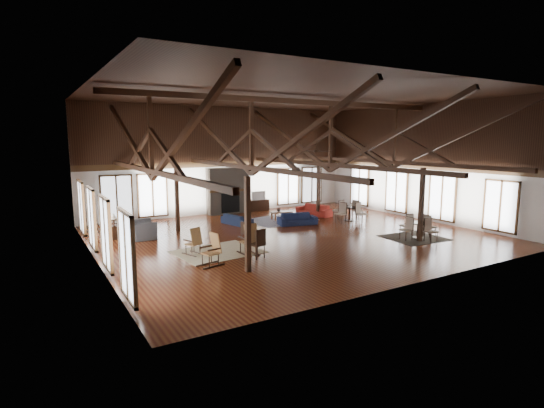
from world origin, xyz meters
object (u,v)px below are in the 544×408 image
sofa_navy_left (237,219)px  tv_console (258,205)px  sofa_navy_front (297,219)px  armchair (142,230)px  sofa_orange (314,210)px  coffee_table (281,212)px  cafe_table_far (349,211)px  cafe_table_near (418,227)px

sofa_navy_left → tv_console: bearing=-56.6°
sofa_navy_front → tv_console: tv_console is taller
sofa_navy_left → armchair: (-4.81, -0.70, 0.12)m
sofa_orange → tv_console: size_ratio=1.62×
sofa_orange → coffee_table: (-2.21, -0.10, 0.08)m
sofa_navy_left → cafe_table_far: bearing=-124.7°
coffee_table → tv_console: bearing=98.7°
sofa_navy_left → coffee_table: 2.62m
armchair → cafe_table_far: size_ratio=0.59×
cafe_table_near → tv_console: (-2.36, 9.84, -0.16)m
coffee_table → tv_console: size_ratio=0.98×
armchair → cafe_table_near: 11.75m
armchair → cafe_table_far: cafe_table_far is taller
tv_console → armchair: bearing=-153.2°
tv_console → sofa_navy_left: bearing=-132.8°
sofa_navy_front → armchair: size_ratio=1.63×
sofa_navy_front → cafe_table_near: bearing=-48.1°
sofa_orange → tv_console: bearing=-165.5°
armchair → tv_console: 8.73m
coffee_table → armchair: 7.46m
sofa_navy_front → armchair: 7.42m
armchair → tv_console: size_ratio=0.93×
sofa_orange → armchair: (-9.63, -0.85, 0.08)m
coffee_table → cafe_table_near: (2.74, -6.65, 0.10)m
sofa_orange → armchair: armchair is taller
armchair → tv_console: armchair is taller
sofa_orange → cafe_table_near: (0.52, -6.76, 0.18)m
armchair → sofa_navy_front: bearing=-95.8°
sofa_navy_front → tv_console: 4.81m
sofa_orange → tv_console: 3.59m
sofa_navy_left → sofa_orange: size_ratio=0.87×
sofa_navy_left → sofa_orange: 4.83m
sofa_navy_left → armchair: size_ratio=1.50×
sofa_navy_left → sofa_orange: bearing=-102.1°
sofa_navy_front → coffee_table: bearing=101.2°
sofa_navy_left → cafe_table_far: cafe_table_far is taller
sofa_navy_front → sofa_navy_left: 3.00m
armchair → tv_console: bearing=-62.3°
sofa_navy_front → cafe_table_near: (2.79, -5.05, 0.20)m
coffee_table → cafe_table_far: bearing=-21.3°
sofa_orange → cafe_table_far: cafe_table_far is taller
tv_console → coffee_table: bearing=-96.7°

